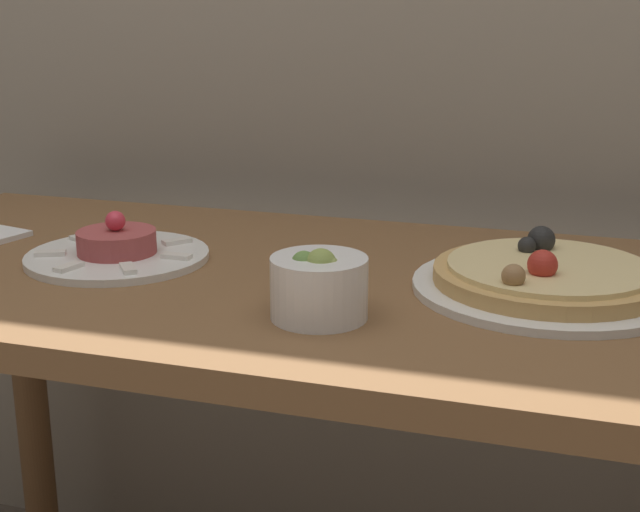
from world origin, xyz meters
name	(u,v)px	position (x,y,z in m)	size (l,w,h in m)	color
dining_table	(301,355)	(0.00, 0.31, 0.62)	(1.35, 0.63, 0.73)	brown
pizza_plate	(548,278)	(0.30, 0.34, 0.74)	(0.32, 0.32, 0.06)	white
tartare_plate	(117,251)	(-0.26, 0.30, 0.74)	(0.24, 0.24, 0.07)	white
small_bowl	(319,286)	(0.07, 0.17, 0.76)	(0.11, 0.11, 0.08)	white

